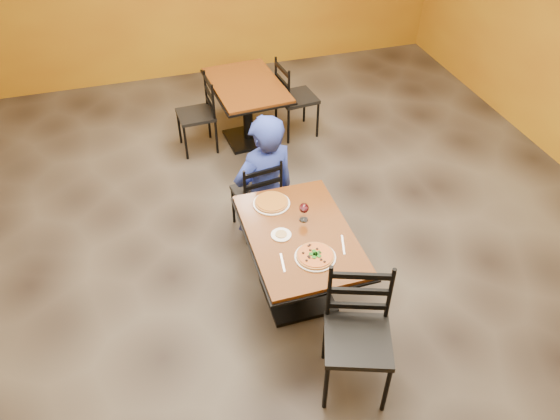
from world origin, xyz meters
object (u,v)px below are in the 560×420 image
object	(u,v)px
plate_far	(272,203)
side_plate	(281,235)
pizza_main	(315,256)
chair_second_right	(297,98)
diner	(265,176)
chair_main_far	(256,193)
wine_glass	(304,211)
table_main	(299,251)
plate_main	(315,257)
chair_second_left	(196,115)
pizza_far	(272,202)
chair_main_near	(358,341)
table_second	(247,99)

from	to	relation	value
plate_far	side_plate	distance (m)	0.39
pizza_main	plate_far	distance (m)	0.71
chair_second_right	diner	distance (m)	1.81
chair_main_far	wine_glass	size ratio (longest dim) A/B	4.81
table_main	diner	size ratio (longest dim) A/B	0.97
plate_main	plate_far	world-z (taller)	same
chair_second_left	wine_glass	size ratio (longest dim) A/B	4.91
chair_main_far	chair_second_right	world-z (taller)	chair_second_right
chair_main_far	pizza_far	size ratio (longest dim) A/B	3.09
plate_main	chair_main_near	bearing A→B (deg)	-81.16
chair_second_right	table_second	bearing A→B (deg)	83.99
chair_second_right	pizza_main	bearing A→B (deg)	158.32
chair_main_near	pizza_main	bearing A→B (deg)	118.54
chair_second_right	pizza_main	size ratio (longest dim) A/B	3.31
table_second	chair_second_left	distance (m)	0.62
table_main	chair_second_right	distance (m)	2.67
chair_main_near	chair_second_right	world-z (taller)	chair_main_near
chair_main_far	diner	distance (m)	0.22
table_main	pizza_far	bearing A→B (deg)	105.41
chair_main_far	diner	xyz separation A→B (m)	(0.08, -0.03, 0.20)
chair_main_far	plate_main	world-z (taller)	chair_main_far
chair_main_far	plate_far	world-z (taller)	chair_main_far
chair_main_far	pizza_main	xyz separation A→B (m)	(0.13, -1.25, 0.34)
chair_main_near	side_plate	distance (m)	1.00
chair_second_right	diner	world-z (taller)	diner
table_main	diner	xyz separation A→B (m)	(-0.02, 0.94, 0.08)
plate_main	pizza_main	world-z (taller)	pizza_main
pizza_main	wine_glass	size ratio (longest dim) A/B	1.58
wine_glass	table_second	bearing A→B (deg)	86.94
pizza_main	chair_main_near	bearing A→B (deg)	-81.16
plate_main	side_plate	size ratio (longest dim) A/B	1.94
chair_main_near	chair_main_far	size ratio (longest dim) A/B	1.18
wine_glass	pizza_far	bearing A→B (deg)	125.51
chair_second_left	pizza_far	distance (m)	2.17
diner	plate_main	xyz separation A→B (m)	(0.05, -1.23, 0.12)
table_second	plate_main	xyz separation A→B (m)	(-0.18, -2.82, 0.20)
pizza_main	wine_glass	bearing A→B (deg)	82.84
chair_main_far	side_plate	world-z (taller)	chair_main_far
table_main	pizza_main	size ratio (longest dim) A/B	4.33
chair_main_near	chair_second_left	xyz separation A→B (m)	(-0.53, 3.45, -0.07)
table_main	wine_glass	distance (m)	0.33
wine_glass	plate_main	bearing A→B (deg)	-97.16
plate_main	pizza_far	xyz separation A→B (m)	(-0.14, 0.69, 0.02)
table_main	side_plate	distance (m)	0.25
table_main	chair_second_left	world-z (taller)	chair_second_left
chair_second_left	chair_second_right	distance (m)	1.22
chair_main_near	pizza_far	bearing A→B (deg)	119.80
chair_main_near	side_plate	xyz separation A→B (m)	(-0.27, 0.93, 0.24)
chair_second_left	side_plate	size ratio (longest dim) A/B	5.53
chair_second_left	plate_far	size ratio (longest dim) A/B	2.85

